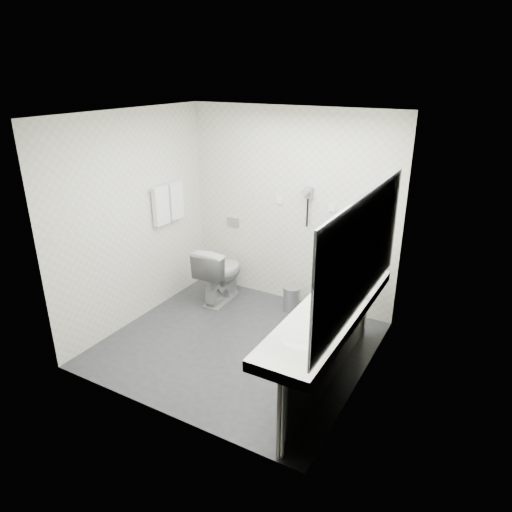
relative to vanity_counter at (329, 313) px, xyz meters
The scene contains 31 objects.
floor 1.39m from the vanity_counter, 169.92° to the left, with size 2.80×2.80×0.00m, color #2D2D32.
ceiling 2.05m from the vanity_counter, 169.92° to the left, with size 2.80×2.80×0.00m, color white.
wall_back 1.93m from the vanity_counter, 126.87° to the left, with size 2.80×2.80×0.00m, color silver.
wall_front 1.64m from the vanity_counter, 135.64° to the right, with size 2.80×2.80×0.00m, color silver.
wall_left 2.57m from the vanity_counter, behind, with size 2.60×2.60×0.00m, color silver.
wall_right 0.56m from the vanity_counter, 36.03° to the left, with size 2.60×2.60×0.00m, color silver.
vanity_counter is the anchor object (origin of this frame).
vanity_panel 0.43m from the vanity_counter, ahead, with size 0.03×2.15×0.75m, color gray.
vanity_post_near 1.12m from the vanity_counter, 86.97° to the right, with size 0.06×0.06×0.75m, color silver.
vanity_post_far 1.12m from the vanity_counter, 86.97° to the left, with size 0.06×0.06×0.75m, color silver.
mirror 0.70m from the vanity_counter, ahead, with size 0.02×2.20×1.05m, color #B2BCC6.
basin_near 0.65m from the vanity_counter, 90.00° to the right, with size 0.40×0.31×0.05m, color white.
basin_far 0.65m from the vanity_counter, 90.00° to the left, with size 0.40×0.31×0.05m, color white.
faucet_near 0.69m from the vanity_counter, 73.30° to the right, with size 0.04×0.04×0.15m, color silver.
faucet_far 0.69m from the vanity_counter, 73.30° to the left, with size 0.04×0.04×0.15m, color silver.
soap_bottle_a 0.19m from the vanity_counter, 31.43° to the left, with size 0.04×0.04×0.09m, color beige.
soap_bottle_b 0.26m from the vanity_counter, 109.09° to the left, with size 0.08×0.08×0.10m, color beige.
glass_left 0.24m from the vanity_counter, 61.66° to the left, with size 0.05×0.05×0.10m, color silver.
glass_right 0.43m from the vanity_counter, 57.26° to the left, with size 0.05×0.05×0.10m, color silver.
toilet 2.19m from the vanity_counter, 151.79° to the left, with size 0.43×0.76×0.77m, color white.
flush_plate 2.48m from the vanity_counter, 143.06° to the left, with size 0.18×0.02×0.12m, color #B2B5BA.
pedal_bin 1.67m from the vanity_counter, 127.63° to the left, with size 0.22×0.22×0.31m, color #B2B5BA.
bin_lid 1.62m from the vanity_counter, 127.63° to the left, with size 0.22×0.22×0.01m, color #B2B5BA.
towel_rail 2.69m from the vanity_counter, 163.14° to the left, with size 0.02×0.02×0.62m, color silver.
towel_near 2.59m from the vanity_counter, 166.10° to the left, with size 0.07×0.24×0.48m, color white.
towel_far 2.67m from the vanity_counter, 160.15° to the left, with size 0.07×0.24×0.48m, color white.
dryer_cradle 1.85m from the vanity_counter, 120.76° to the left, with size 0.10×0.04×0.14m, color gray.
dryer_barrel 1.81m from the vanity_counter, 122.01° to the left, with size 0.08×0.08×0.14m, color gray.
dryer_cord 1.76m from the vanity_counter, 121.02° to the left, with size 0.02×0.02×0.35m, color black.
switch_plate_a 2.04m from the vanity_counter, 130.59° to the left, with size 0.09×0.02×0.09m, color white.
switch_plate_b 1.69m from the vanity_counter, 111.13° to the left, with size 0.09×0.02×0.09m, color white.
Camera 1 is at (2.38, -3.80, 2.89)m, focal length 32.48 mm.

